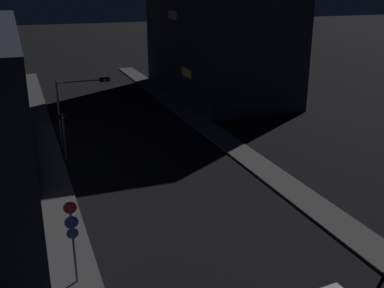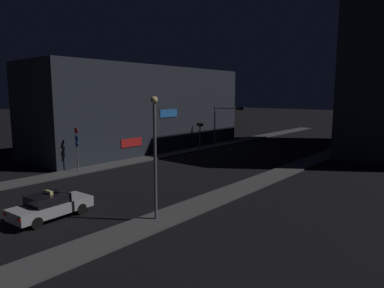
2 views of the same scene
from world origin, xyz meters
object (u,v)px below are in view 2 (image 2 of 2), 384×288
at_px(street_lamp_near_block, 155,146).
at_px(sign_pole_left, 77,145).
at_px(traffic_light_overhead, 225,119).
at_px(taxi, 51,206).
at_px(traffic_light_left_kerb, 200,131).

bearing_deg(street_lamp_near_block, sign_pole_left, 165.04).
relative_size(traffic_light_overhead, sign_pole_left, 1.40).
distance_m(taxi, sign_pole_left, 11.80).
bearing_deg(taxi, traffic_light_left_kerb, 108.83).
bearing_deg(sign_pole_left, traffic_light_left_kerb, 85.31).
xyz_separation_m(taxi, sign_pole_left, (-9.13, 7.27, 1.76)).
xyz_separation_m(taxi, traffic_light_left_kerb, (-7.84, 22.99, 1.81)).
distance_m(traffic_light_overhead, sign_pole_left, 18.99).
distance_m(sign_pole_left, street_lamp_near_block, 14.55).
xyz_separation_m(traffic_light_left_kerb, sign_pole_left, (-1.29, -15.72, -0.05)).
relative_size(traffic_light_left_kerb, sign_pole_left, 0.91).
bearing_deg(traffic_light_overhead, taxi, -76.42).
height_order(traffic_light_left_kerb, sign_pole_left, sign_pole_left).
height_order(taxi, traffic_light_left_kerb, traffic_light_left_kerb).
bearing_deg(taxi, traffic_light_overhead, 103.58).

